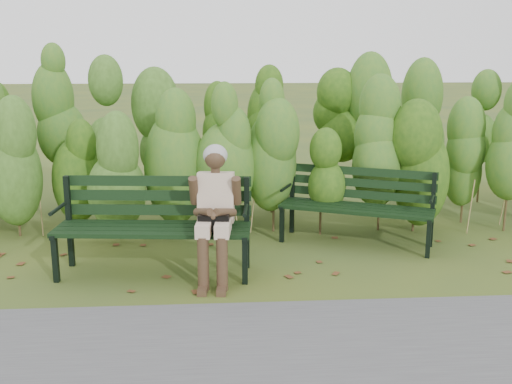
{
  "coord_description": "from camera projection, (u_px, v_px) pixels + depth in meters",
  "views": [
    {
      "loc": [
        -0.44,
        -6.03,
        2.24
      ],
      "look_at": [
        0.0,
        0.35,
        0.75
      ],
      "focal_mm": 42.0,
      "sensor_mm": 36.0,
      "label": 1
    }
  ],
  "objects": [
    {
      "name": "bench_right",
      "position": [
        358.0,
        200.0,
        7.15
      ],
      "size": [
        1.87,
        1.25,
        0.89
      ],
      "color": "black",
      "rests_on": "ground"
    },
    {
      "name": "hedge_band",
      "position": [
        248.0,
        129.0,
        7.91
      ],
      "size": [
        11.04,
        1.67,
        2.42
      ],
      "color": "#47381E",
      "rests_on": "ground"
    },
    {
      "name": "leaf_litter",
      "position": [
        243.0,
        270.0,
        6.32
      ],
      "size": [
        5.68,
        2.29,
        0.01
      ],
      "color": "brown",
      "rests_on": "ground"
    },
    {
      "name": "ground",
      "position": [
        258.0,
        268.0,
        6.39
      ],
      "size": [
        80.0,
        80.0,
        0.0
      ],
      "primitive_type": "plane",
      "color": "#354B22"
    },
    {
      "name": "bench_left",
      "position": [
        155.0,
        218.0,
        6.17
      ],
      "size": [
        2.03,
        0.83,
        0.99
      ],
      "color": "black",
      "rests_on": "ground"
    },
    {
      "name": "footpath",
      "position": [
        281.0,
        375.0,
        4.25
      ],
      "size": [
        60.0,
        2.5,
        0.01
      ],
      "primitive_type": "cube",
      "color": "#474749",
      "rests_on": "ground"
    },
    {
      "name": "seated_woman",
      "position": [
        215.0,
        205.0,
        5.92
      ],
      "size": [
        0.53,
        0.78,
        1.36
      ],
      "color": "beige",
      "rests_on": "ground"
    }
  ]
}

